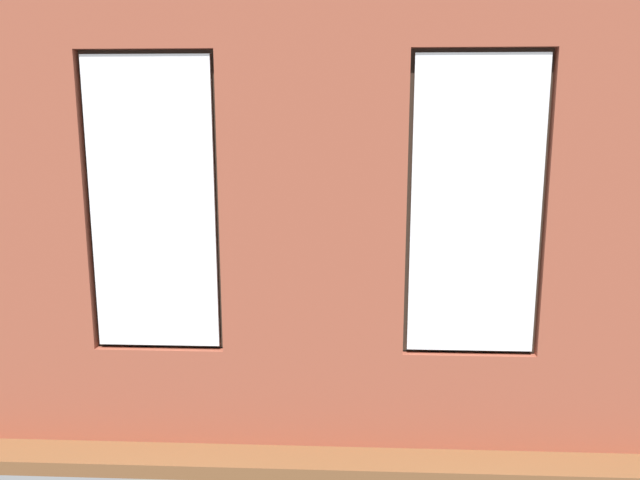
# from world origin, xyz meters

# --- Properties ---
(ground_plane) EXTENTS (6.90, 5.55, 0.10)m
(ground_plane) POSITION_xyz_m (0.00, 0.00, -0.05)
(ground_plane) COLOR brown
(brick_wall_with_windows) EXTENTS (6.30, 0.30, 3.08)m
(brick_wall_with_windows) POSITION_xyz_m (-0.00, 2.39, 1.51)
(brick_wall_with_windows) COLOR brown
(brick_wall_with_windows) RESTS_ON ground_plane
(white_wall_right) EXTENTS (0.10, 4.55, 3.08)m
(white_wall_right) POSITION_xyz_m (3.10, 0.20, 1.54)
(white_wall_right) COLOR white
(white_wall_right) RESTS_ON ground_plane
(couch_by_window) EXTENTS (1.76, 0.87, 0.80)m
(couch_by_window) POSITION_xyz_m (0.03, 1.75, 0.33)
(couch_by_window) COLOR black
(couch_by_window) RESTS_ON ground_plane
(couch_left) EXTENTS (0.88, 1.93, 0.80)m
(couch_left) POSITION_xyz_m (-2.45, 0.68, 0.33)
(couch_left) COLOR black
(couch_left) RESTS_ON ground_plane
(coffee_table) EXTENTS (1.25, 0.85, 0.40)m
(coffee_table) POSITION_xyz_m (0.15, 0.22, 0.35)
(coffee_table) COLOR #A87547
(coffee_table) RESTS_ON ground_plane
(cup_ceramic) EXTENTS (0.08, 0.08, 0.10)m
(cup_ceramic) POSITION_xyz_m (0.52, 0.34, 0.45)
(cup_ceramic) COLOR #B23D38
(cup_ceramic) RESTS_ON coffee_table
(candle_jar) EXTENTS (0.08, 0.08, 0.13)m
(candle_jar) POSITION_xyz_m (-0.20, 0.07, 0.47)
(candle_jar) COLOR #B7333D
(candle_jar) RESTS_ON coffee_table
(table_plant_small) EXTENTS (0.13, 0.13, 0.20)m
(table_plant_small) POSITION_xyz_m (0.05, 0.34, 0.51)
(table_plant_small) COLOR #47423D
(table_plant_small) RESTS_ON coffee_table
(remote_black) EXTENTS (0.18, 0.07, 0.02)m
(remote_black) POSITION_xyz_m (0.30, 0.11, 0.41)
(remote_black) COLOR black
(remote_black) RESTS_ON coffee_table
(remote_gray) EXTENTS (0.16, 0.15, 0.02)m
(remote_gray) POSITION_xyz_m (0.15, 0.22, 0.41)
(remote_gray) COLOR #59595B
(remote_gray) RESTS_ON coffee_table
(media_console) EXTENTS (1.23, 0.42, 0.47)m
(media_console) POSITION_xyz_m (2.80, 0.57, 0.24)
(media_console) COLOR black
(media_console) RESTS_ON ground_plane
(tv_flatscreen) EXTENTS (1.20, 0.20, 0.80)m
(tv_flatscreen) POSITION_xyz_m (2.80, 0.56, 0.87)
(tv_flatscreen) COLOR black
(tv_flatscreen) RESTS_ON media_console
(papasan_chair) EXTENTS (1.13, 1.13, 0.70)m
(papasan_chair) POSITION_xyz_m (0.42, -1.66, 0.45)
(papasan_chair) COLOR olive
(papasan_chair) RESTS_ON ground_plane
(potted_plant_beside_window_right) EXTENTS (0.84, 0.81, 1.29)m
(potted_plant_beside_window_right) POSITION_xyz_m (2.45, 1.85, 0.68)
(potted_plant_beside_window_right) COLOR gray
(potted_plant_beside_window_right) RESTS_ON ground_plane
(potted_plant_by_left_couch) EXTENTS (0.21, 0.21, 0.46)m
(potted_plant_by_left_couch) POSITION_xyz_m (-2.05, -0.73, 0.29)
(potted_plant_by_left_couch) COLOR brown
(potted_plant_by_left_couch) RESTS_ON ground_plane
(potted_plant_mid_room_small) EXTENTS (0.26, 0.26, 0.49)m
(potted_plant_mid_room_small) POSITION_xyz_m (-1.05, -1.08, 0.31)
(potted_plant_mid_room_small) COLOR beige
(potted_plant_mid_room_small) RESTS_ON ground_plane
(potted_plant_corner_near_left) EXTENTS (0.56, 0.56, 0.88)m
(potted_plant_corner_near_left) POSITION_xyz_m (-2.60, -1.78, 0.59)
(potted_plant_corner_near_left) COLOR gray
(potted_plant_corner_near_left) RESTS_ON ground_plane
(potted_plant_foreground_right) EXTENTS (0.47, 0.47, 0.86)m
(potted_plant_foreground_right) POSITION_xyz_m (2.50, -1.73, 0.55)
(potted_plant_foreground_right) COLOR #47423D
(potted_plant_foreground_right) RESTS_ON ground_plane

